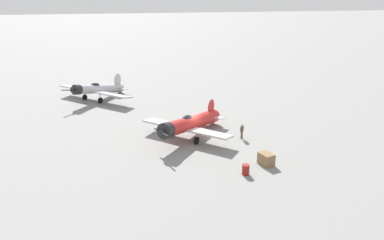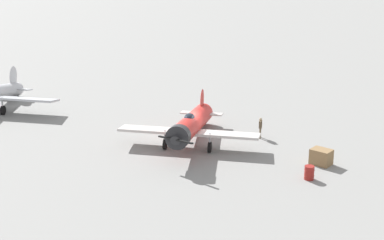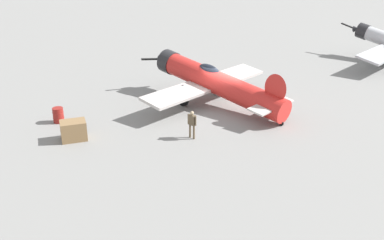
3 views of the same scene
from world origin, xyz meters
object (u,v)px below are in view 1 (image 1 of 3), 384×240
object	(u,v)px
ground_crew_mechanic	(242,130)
airplane_mid_apron	(97,89)
airplane_foreground	(189,124)
fuel_drum	(246,170)
equipment_crate	(266,159)

from	to	relation	value
ground_crew_mechanic	airplane_mid_apron	bearing A→B (deg)	172.79
airplane_foreground	fuel_drum	xyz separation A→B (m)	(-9.52, -3.21, -1.09)
airplane_foreground	airplane_mid_apron	size ratio (longest dim) A/B	0.96
equipment_crate	airplane_mid_apron	bearing A→B (deg)	32.88
airplane_mid_apron	equipment_crate	bearing A→B (deg)	75.53
equipment_crate	ground_crew_mechanic	bearing A→B (deg)	2.20
airplane_foreground	ground_crew_mechanic	world-z (taller)	airplane_foreground
airplane_foreground	ground_crew_mechanic	bearing A→B (deg)	117.95
equipment_crate	fuel_drum	bearing A→B (deg)	122.47
fuel_drum	equipment_crate	bearing A→B (deg)	-57.53
ground_crew_mechanic	equipment_crate	world-z (taller)	ground_crew_mechanic
airplane_foreground	airplane_mid_apron	distance (m)	19.61
ground_crew_mechanic	fuel_drum	size ratio (longest dim) A/B	1.76
airplane_foreground	airplane_mid_apron	xyz separation A→B (m)	(16.69, 10.28, 0.00)
ground_crew_mechanic	equipment_crate	distance (m)	6.56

